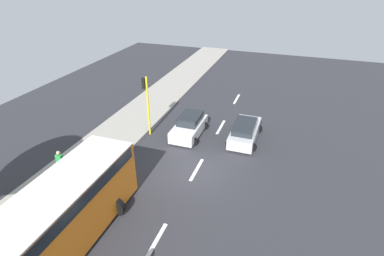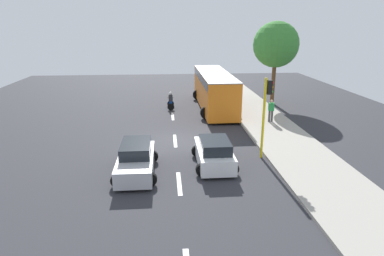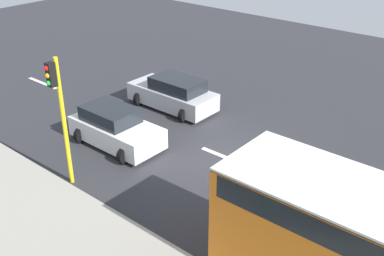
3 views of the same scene
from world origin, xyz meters
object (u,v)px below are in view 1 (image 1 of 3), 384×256
Objects in this scene: traffic_light_corner at (146,98)px; car_silver at (245,131)px; pedestrian_near_signal at (61,162)px; city_bus at (41,232)px; car_white at (189,126)px.

car_silver is at bearing -168.17° from traffic_light_corner.
pedestrian_near_signal is (9.41, 7.96, 0.35)m from car_silver.
traffic_light_corner is at bearing 11.83° from car_silver.
car_silver is at bearing -114.01° from city_bus.
city_bus is at bearing 95.34° from traffic_light_corner.
city_bus is at bearing 124.49° from pedestrian_near_signal.
city_bus is 2.44× the size of traffic_light_corner.
traffic_light_corner is at bearing 16.80° from car_white.
pedestrian_near_signal reaches higher than car_silver.
pedestrian_near_signal is at bearing 53.93° from car_white.
car_white is 9.14m from pedestrian_near_signal.
traffic_light_corner is at bearing -84.66° from city_bus.
car_silver and car_white have the same top height.
pedestrian_near_signal reaches higher than car_white.
pedestrian_near_signal is 0.38× the size of traffic_light_corner.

